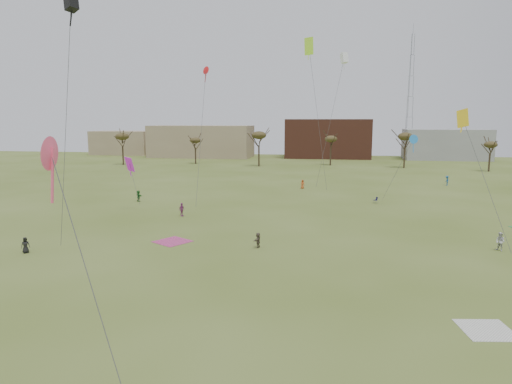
# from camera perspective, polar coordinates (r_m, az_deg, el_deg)

# --- Properties ---
(ground) EXTENTS (260.00, 260.00, 0.00)m
(ground) POSITION_cam_1_polar(r_m,az_deg,el_deg) (29.18, -4.03, -14.44)
(ground) COLOR #485A1C
(ground) RESTS_ON ground
(spectator_fore_c) EXTENTS (0.68, 1.37, 1.42)m
(spectator_fore_c) POSITION_cam_1_polar(r_m,az_deg,el_deg) (41.92, 0.25, -6.07)
(spectator_fore_c) COLOR brown
(spectator_fore_c) RESTS_ON ground
(flyer_mid_a) EXTENTS (0.82, 0.81, 1.43)m
(flyer_mid_a) POSITION_cam_1_polar(r_m,az_deg,el_deg) (45.12, -27.00, -5.97)
(flyer_mid_a) COLOR black
(flyer_mid_a) RESTS_ON ground
(spectator_mid_d) EXTENTS (0.69, 1.05, 1.66)m
(spectator_mid_d) POSITION_cam_1_polar(r_m,az_deg,el_deg) (56.17, -9.32, -2.19)
(spectator_mid_d) COLOR #A14388
(spectator_mid_d) RESTS_ON ground
(spectator_mid_e) EXTENTS (1.02, 1.04, 1.70)m
(spectator_mid_e) POSITION_cam_1_polar(r_m,az_deg,el_deg) (46.35, 28.35, -5.52)
(spectator_mid_e) COLOR silver
(spectator_mid_e) RESTS_ON ground
(flyer_far_a) EXTENTS (1.46, 1.33, 1.62)m
(flyer_far_a) POSITION_cam_1_polar(r_m,az_deg,el_deg) (67.67, -14.55, -0.48)
(flyer_far_a) COLOR #246E26
(flyer_far_a) RESTS_ON ground
(flyer_far_b) EXTENTS (0.89, 0.78, 1.53)m
(flyer_far_b) POSITION_cam_1_polar(r_m,az_deg,el_deg) (78.34, 5.87, 0.98)
(flyer_far_b) COLOR #BF5320
(flyer_far_b) RESTS_ON ground
(flyer_far_c) EXTENTS (0.70, 1.16, 1.75)m
(flyer_far_c) POSITION_cam_1_polar(r_m,az_deg,el_deg) (88.78, 22.87, 1.33)
(flyer_far_c) COLOR #1C5184
(flyer_far_c) RESTS_ON ground
(blanket_cream) EXTENTS (3.13, 3.13, 0.03)m
(blanket_cream) POSITION_cam_1_polar(r_m,az_deg,el_deg) (29.44, 27.00, -15.22)
(blanket_cream) COLOR silver
(blanket_cream) RESTS_ON ground
(blanket_plum) EXTENTS (4.04, 4.04, 0.03)m
(blanket_plum) POSITION_cam_1_polar(r_m,az_deg,el_deg) (44.84, -10.45, -6.15)
(blanket_plum) COLOR #B93975
(blanket_plum) RESTS_ON ground
(camp_chair_right) EXTENTS (0.68, 0.65, 0.87)m
(camp_chair_right) POSITION_cam_1_polar(r_m,az_deg,el_deg) (66.53, 14.76, -1.13)
(camp_chair_right) COLOR #18153B
(camp_chair_right) RESTS_ON ground
(kites_aloft) EXTENTS (59.97, 62.17, 24.22)m
(kites_aloft) POSITION_cam_1_polar(r_m,az_deg,el_deg) (54.58, 4.75, 16.41)
(kites_aloft) COLOR #E7496F
(kites_aloft) RESTS_ON ground
(tree_line) EXTENTS (117.44, 49.32, 8.91)m
(tree_line) POSITION_cam_1_polar(r_m,az_deg,el_deg) (105.63, 4.54, 6.50)
(tree_line) COLOR #3A2B1E
(tree_line) RESTS_ON ground
(building_tan) EXTENTS (32.00, 14.00, 10.00)m
(building_tan) POSITION_cam_1_polar(r_m,az_deg,el_deg) (147.10, -6.86, 6.34)
(building_tan) COLOR #937F60
(building_tan) RESTS_ON ground
(building_brick) EXTENTS (26.00, 16.00, 12.00)m
(building_brick) POSITION_cam_1_polar(r_m,az_deg,el_deg) (146.13, 9.04, 6.67)
(building_brick) COLOR brown
(building_brick) RESTS_ON ground
(building_grey) EXTENTS (24.00, 12.00, 9.00)m
(building_grey) POSITION_cam_1_polar(r_m,az_deg,el_deg) (148.05, 22.75, 5.54)
(building_grey) COLOR gray
(building_grey) RESTS_ON ground
(building_tan_west) EXTENTS (20.00, 12.00, 8.00)m
(building_tan_west) POSITION_cam_1_polar(r_m,az_deg,el_deg) (164.50, -16.29, 5.97)
(building_tan_west) COLOR #937F60
(building_tan_west) RESTS_ON ground
(radio_tower) EXTENTS (1.51, 1.72, 41.00)m
(radio_tower) POSITION_cam_1_polar(r_m,az_deg,el_deg) (153.04, 18.77, 11.36)
(radio_tower) COLOR #9EA3A8
(radio_tower) RESTS_ON ground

